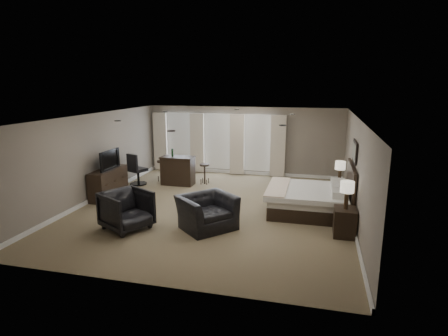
% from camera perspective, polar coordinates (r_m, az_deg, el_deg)
% --- Properties ---
extents(room, '(7.60, 8.60, 2.64)m').
position_cam_1_polar(room, '(10.35, -1.61, 0.66)').
color(room, '#74654A').
rests_on(room, ground).
extents(window_bay, '(5.25, 0.20, 2.30)m').
position_cam_1_polar(window_bay, '(14.52, -1.04, 3.82)').
color(window_bay, silver).
rests_on(window_bay, room).
extents(bed, '(2.16, 2.07, 1.38)m').
position_cam_1_polar(bed, '(10.45, 12.69, -2.99)').
color(bed, silver).
rests_on(bed, ground).
extents(nightstand_near, '(0.49, 0.60, 0.66)m').
position_cam_1_polar(nightstand_near, '(9.21, 17.90, -7.85)').
color(nightstand_near, black).
rests_on(nightstand_near, ground).
extents(nightstand_far, '(0.41, 0.50, 0.54)m').
position_cam_1_polar(nightstand_far, '(11.98, 17.05, -3.28)').
color(nightstand_far, black).
rests_on(nightstand_far, ground).
extents(lamp_near, '(0.31, 0.31, 0.65)m').
position_cam_1_polar(lamp_near, '(9.00, 18.18, -3.95)').
color(lamp_near, beige).
rests_on(lamp_near, nightstand_near).
extents(lamp_far, '(0.31, 0.31, 0.64)m').
position_cam_1_polar(lamp_far, '(11.83, 17.24, -0.53)').
color(lamp_far, beige).
rests_on(lamp_far, nightstand_far).
extents(wall_art, '(0.04, 0.96, 0.56)m').
position_cam_1_polar(wall_art, '(10.26, 19.24, 2.40)').
color(wall_art, slate).
rests_on(wall_art, room).
extents(dresser, '(0.50, 1.54, 0.90)m').
position_cam_1_polar(dresser, '(12.12, -17.19, -2.23)').
color(dresser, black).
rests_on(dresser, ground).
extents(tv, '(0.60, 1.05, 0.14)m').
position_cam_1_polar(tv, '(12.00, -17.35, 0.15)').
color(tv, black).
rests_on(tv, dresser).
extents(armchair_near, '(1.46, 1.48, 1.10)m').
position_cam_1_polar(armchair_near, '(9.14, -2.61, -5.90)').
color(armchair_near, black).
rests_on(armchair_near, ground).
extents(armchair_far, '(1.31, 1.34, 1.04)m').
position_cam_1_polar(armchair_far, '(9.40, -14.64, -5.96)').
color(armchair_far, black).
rests_on(armchair_far, ground).
extents(bar_counter, '(1.15, 0.60, 1.00)m').
position_cam_1_polar(bar_counter, '(13.12, -7.04, -0.38)').
color(bar_counter, black).
rests_on(bar_counter, ground).
extents(bar_stool_left, '(0.44, 0.44, 0.76)m').
position_cam_1_polar(bar_stool_left, '(13.71, -9.40, -0.41)').
color(bar_stool_left, black).
rests_on(bar_stool_left, ground).
extents(bar_stool_right, '(0.42, 0.42, 0.71)m').
position_cam_1_polar(bar_stool_right, '(13.14, -2.96, -0.92)').
color(bar_stool_right, black).
rests_on(bar_stool_right, ground).
extents(desk_chair, '(0.74, 0.74, 1.12)m').
position_cam_1_polar(desk_chair, '(13.34, -12.98, -0.14)').
color(desk_chair, black).
rests_on(desk_chair, ground).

